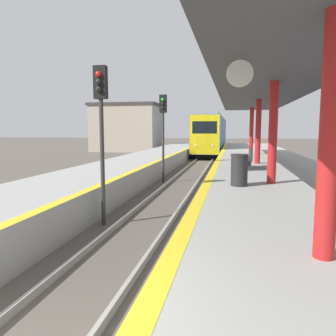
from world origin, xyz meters
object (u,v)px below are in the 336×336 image
Objects in this scene: signal_mid at (163,122)px; bench at (248,158)px; trash_bin at (239,170)px; signal_near at (101,115)px; train at (212,134)px.

bench is at bearing -19.86° from signal_mid.
signal_mid is 7.41m from trash_bin.
signal_mid is 4.57× the size of trash_bin.
bench is (0.46, 4.67, -0.00)m from trash_bin.
signal_near and signal_mid have the same top height.
train is 24.88m from bench.
signal_mid is 4.75m from bench.
signal_mid reaches higher than trash_bin.
signal_near is at bearing -157.59° from trash_bin.
train is 23.21m from signal_mid.
train is 12.43× the size of bench.
trash_bin is (3.85, 1.59, -1.64)m from signal_near.
signal_mid is at bearing 89.16° from signal_near.
trash_bin is (2.66, -29.34, -0.69)m from train.
signal_near reaches higher than trash_bin.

